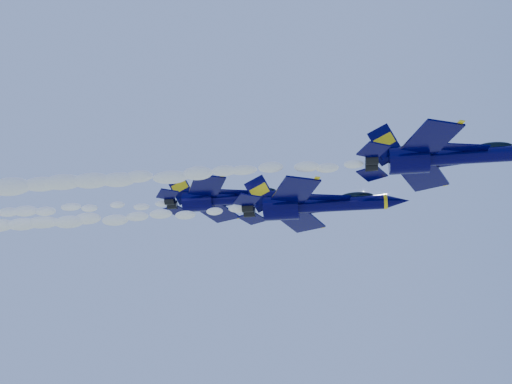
# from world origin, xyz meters

# --- Properties ---
(jet_lead) EXTENTS (19.33, 15.86, 7.18)m
(jet_lead) POSITION_xyz_m (22.04, -10.66, 151.61)
(jet_lead) COLOR #020037
(smoke_trail_jet_lead) EXTENTS (59.04, 2.46, 2.22)m
(smoke_trail_jet_lead) POSITION_xyz_m (-15.74, -10.66, 151.13)
(smoke_trail_jet_lead) COLOR white
(jet_second) EXTENTS (19.06, 15.63, 7.08)m
(jet_second) POSITION_xyz_m (7.85, -3.50, 150.11)
(jet_second) COLOR #020037
(smoke_trail_jet_second) EXTENTS (59.04, 2.43, 2.19)m
(smoke_trail_jet_second) POSITION_xyz_m (-29.81, -3.50, 149.63)
(smoke_trail_jet_second) COLOR white
(jet_third) EXTENTS (17.62, 14.45, 6.55)m
(jet_third) POSITION_xyz_m (-3.31, 1.52, 153.90)
(jet_third) COLOR #020037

